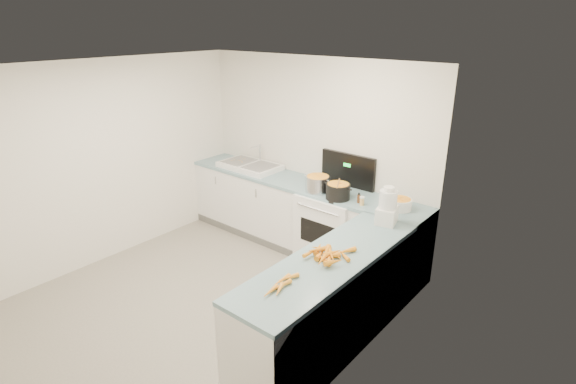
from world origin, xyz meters
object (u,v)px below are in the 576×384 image
Objects in this scene: spice_jar at (362,202)px; steel_pot at (318,185)px; mixing_bowl at (400,204)px; extract_bottle at (359,199)px; black_pot at (338,192)px; food_processor at (387,208)px; sink at (250,166)px; stove at (333,226)px.

steel_pot is at bearing 177.32° from spice_jar.
extract_bottle is (-0.45, -0.13, -0.01)m from mixing_bowl.
steel_pot is 3.46× the size of spice_jar.
black_pot is 0.71× the size of food_processor.
steel_pot is 1.05× the size of black_pot.
spice_jar is (0.07, -0.04, -0.01)m from extract_bottle.
sink is at bearing 176.10° from extract_bottle.
mixing_bowl is 2.76× the size of extract_bottle.
stove reaches higher than mixing_bowl.
mixing_bowl is at bearing 23.70° from spice_jar.
black_pot is at bearing -45.55° from stove.
sink is at bearing -180.00° from mixing_bowl.
spice_jar is at bearing 1.32° from black_pot.
food_processor is at bearing -23.67° from stove.
food_processor is (0.92, -0.40, 0.64)m from stove.
steel_pot is at bearing 165.43° from food_processor.
sink is 1.62m from black_pot.
steel_pot is at bearing -172.39° from mixing_bowl.
black_pot is at bearing -6.66° from steel_pot.
sink is 9.97× the size of spice_jar.
mixing_bowl is at bearing 7.61° from steel_pot.
sink is 8.90× the size of extract_bottle.
mixing_bowl is (1.02, 0.14, -0.03)m from steel_pot.
food_processor reaches higher than mixing_bowl.
mixing_bowl is 0.44m from food_processor.
extract_bottle is at bearing 0.97° from steel_pot.
food_processor is (0.06, -0.42, 0.11)m from mixing_bowl.
sink is at bearing 175.06° from spice_jar.
sink is 3.03× the size of black_pot.
black_pot is (0.32, -0.04, -0.01)m from steel_pot.
steel_pot reaches higher than spice_jar.
stove is 0.71m from spice_jar.
stove reaches higher than sink.
sink is 2.31m from mixing_bowl.
stove reaches higher than extract_bottle.
black_pot is 2.94× the size of extract_bottle.
steel_pot is (1.28, -0.14, 0.05)m from sink.
stove is 15.77× the size of spice_jar.
mixing_bowl is at bearing 13.94° from black_pot.
steel_pot reaches higher than mixing_bowl.
sink is (-1.45, 0.02, 0.50)m from stove.
stove is at bearing 156.33° from food_processor.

